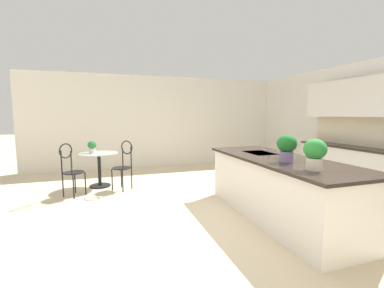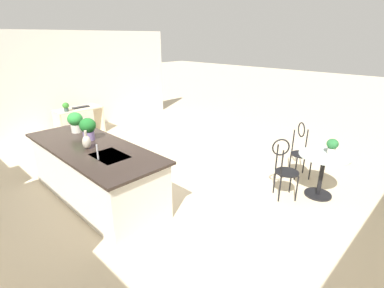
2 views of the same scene
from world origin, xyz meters
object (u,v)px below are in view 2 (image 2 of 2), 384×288
Objects in this scene: bistro_table at (322,172)px; potted_plant_counter_far at (75,121)px; writing_desk at (79,117)px; potted_plant_on_table at (332,145)px; vase_on_counter at (87,142)px; potted_plant_counter_near at (88,128)px; keyboard at (81,107)px; chair_by_island at (284,166)px; potted_plant_on_desk at (66,106)px; chair_near_window at (301,148)px.

bistro_table is 2.18× the size of potted_plant_counter_far.
bistro_table is at bearing -167.48° from writing_desk.
potted_plant_on_table is 0.89× the size of vase_on_counter.
potted_plant_counter_near is (2.94, 2.53, 0.69)m from bistro_table.
writing_desk is at bearing 101.31° from keyboard.
potted_plant_counter_near is at bearing 39.11° from chair_by_island.
potted_plant_counter_near reaches higher than bistro_table.
potted_plant_counter_near reaches higher than writing_desk.
potted_plant_counter_far is at bearing 33.18° from chair_by_island.
vase_on_counter reaches higher than chair_by_island.
keyboard is 0.49m from potted_plant_on_desk.
chair_by_island is 5.63m from keyboard.
potted_plant_counter_far reaches higher than chair_near_window.
vase_on_counter is (2.59, 2.74, 0.58)m from bistro_table.
writing_desk is at bearing 18.60° from chair_near_window.
chair_by_island reaches higher than keyboard.
potted_plant_counter_far is (-2.50, 1.16, 0.62)m from writing_desk.
potted_plant_on_desk is 0.80× the size of vase_on_counter.
potted_plant_on_table is (-0.48, -0.62, 0.31)m from chair_by_island.
chair_by_island is at bearing -146.82° from potted_plant_counter_far.
bistro_table is 0.77× the size of chair_by_island.
writing_desk is at bearing -21.50° from potted_plant_counter_near.
potted_plant_on_table is (-6.03, -1.46, 0.38)m from writing_desk.
chair_near_window is 4.05× the size of potted_plant_on_table.
vase_on_counter is (-0.35, 0.21, -0.10)m from potted_plant_counter_near.
potted_plant_on_desk is (-0.14, 0.45, 0.12)m from keyboard.
potted_plant_counter_near is (-3.07, 1.30, 0.38)m from keyboard.
bistro_table is at bearing -144.46° from potted_plant_counter_far.
bistro_table is 3.94m from potted_plant_counter_near.
vase_on_counter is (-0.90, 0.25, -0.10)m from potted_plant_counter_far.
potted_plant_on_desk is at bearing -16.21° from potted_plant_counter_near.
vase_on_counter is (-3.28, 1.06, 0.16)m from potted_plant_on_desk.
writing_desk is at bearing -24.93° from potted_plant_counter_far.
potted_plant_on_desk is at bearing 22.32° from chair_near_window.
potted_plant_on_desk is (5.27, 2.16, 0.30)m from chair_near_window.
keyboard is 1.53× the size of vase_on_counter.
potted_plant_counter_far reaches higher than bistro_table.
potted_plant_counter_near is at bearing 52.17° from chair_near_window.
potted_plant_counter_far is at bearing 155.07° from writing_desk.
potted_plant_on_desk is 3.45m from vase_on_counter.
keyboard is 1.71× the size of potted_plant_on_table.
potted_plant_counter_near reaches higher than keyboard.
potted_plant_counter_near is at bearing 158.50° from writing_desk.
vase_on_counter is (1.99, 3.23, 0.46)m from chair_near_window.
chair_near_window is at bearing -127.83° from potted_plant_counter_near.
keyboard is 1.18× the size of potted_plant_counter_near.
chair_by_island reaches higher than potted_plant_on_table.
chair_by_island is at bearing 52.61° from potted_plant_on_table.
bistro_table is 1.82× the size of keyboard.
bistro_table is 3.11× the size of potted_plant_on_table.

